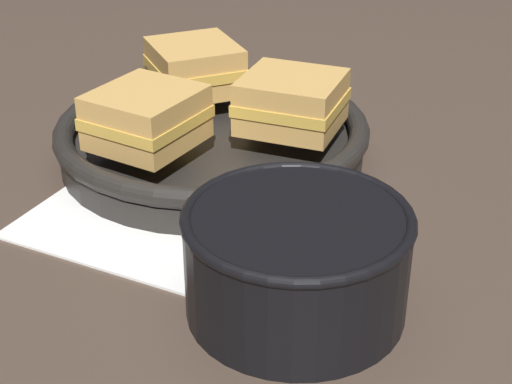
% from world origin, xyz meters
% --- Properties ---
extents(ground_plane, '(4.00, 4.00, 0.00)m').
position_xyz_m(ground_plane, '(0.00, 0.00, 0.00)').
color(ground_plane, '#47382D').
extents(napkin, '(0.28, 0.25, 0.00)m').
position_xyz_m(napkin, '(-0.07, 0.00, 0.00)').
color(napkin, white).
rests_on(napkin, ground_plane).
extents(soup_bowl, '(0.15, 0.15, 0.07)m').
position_xyz_m(soup_bowl, '(0.07, -0.05, 0.04)').
color(soup_bowl, black).
rests_on(soup_bowl, ground_plane).
extents(spoon, '(0.13, 0.10, 0.01)m').
position_xyz_m(spoon, '(-0.07, 0.03, 0.01)').
color(spoon, '#B7B7BC').
rests_on(spoon, napkin).
extents(skillet, '(0.37, 0.30, 0.04)m').
position_xyz_m(skillet, '(-0.12, 0.08, 0.02)').
color(skillet, black).
rests_on(skillet, ground_plane).
extents(sandwich_near_left, '(0.09, 0.09, 0.05)m').
position_xyz_m(sandwich_near_left, '(-0.13, 0.01, 0.06)').
color(sandwich_near_left, tan).
rests_on(sandwich_near_left, skillet).
extents(sandwich_near_right, '(0.10, 0.10, 0.05)m').
position_xyz_m(sandwich_near_right, '(-0.06, 0.11, 0.06)').
color(sandwich_near_right, tan).
rests_on(sandwich_near_right, skillet).
extents(sandwich_far_left, '(0.11, 0.11, 0.05)m').
position_xyz_m(sandwich_far_left, '(-0.18, 0.13, 0.06)').
color(sandwich_far_left, tan).
rests_on(sandwich_far_left, skillet).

